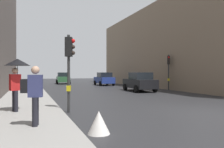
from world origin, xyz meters
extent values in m
plane|color=#28282B|center=(0.00, 0.00, 0.00)|extent=(120.00, 120.00, 0.00)
cube|color=gray|center=(-7.42, 6.00, 0.08)|extent=(2.93, 40.00, 0.16)
cube|color=gray|center=(11.96, 15.86, 4.85)|extent=(12.00, 30.06, 9.69)
cylinder|color=#2D2D2D|center=(-5.66, 2.08, 1.68)|extent=(0.12, 0.12, 3.37)
cube|color=black|center=(-5.66, 2.08, 2.85)|extent=(0.36, 0.33, 0.84)
cube|color=yellow|center=(-5.66, 2.08, 1.05)|extent=(0.22, 0.24, 0.24)
sphere|color=red|center=(-5.48, 2.02, 3.11)|extent=(0.18, 0.18, 0.18)
sphere|color=#2D231E|center=(-5.48, 2.02, 2.85)|extent=(0.18, 0.18, 0.18)
sphere|color=#2D231E|center=(-5.48, 2.02, 2.59)|extent=(0.18, 0.18, 0.18)
cylinder|color=#2D2D2D|center=(5.66, 11.13, 1.75)|extent=(0.12, 0.12, 3.49)
cube|color=black|center=(5.66, 11.13, 2.97)|extent=(0.35, 0.38, 0.84)
cube|color=yellow|center=(5.66, 11.13, 1.05)|extent=(0.25, 0.23, 0.24)
sphere|color=red|center=(5.57, 10.96, 3.23)|extent=(0.18, 0.18, 0.18)
sphere|color=#2D231E|center=(5.57, 10.96, 2.97)|extent=(0.18, 0.18, 0.18)
sphere|color=#2D231E|center=(5.57, 10.96, 2.71)|extent=(0.18, 0.18, 0.18)
cube|color=#2D6038|center=(-2.29, 27.68, 0.72)|extent=(2.06, 4.30, 0.80)
cube|color=black|center=(-2.27, 27.93, 1.44)|extent=(1.72, 2.10, 0.64)
cylinder|color=black|center=(-1.47, 26.28, 0.32)|extent=(0.26, 0.65, 0.64)
cylinder|color=black|center=(-3.27, 26.39, 0.32)|extent=(0.26, 0.65, 0.64)
cylinder|color=black|center=(-1.30, 28.97, 0.32)|extent=(0.26, 0.65, 0.64)
cylinder|color=black|center=(-3.10, 29.09, 0.32)|extent=(0.26, 0.65, 0.64)
cube|color=navy|center=(2.41, 21.60, 0.72)|extent=(1.86, 4.22, 0.80)
cube|color=black|center=(2.41, 21.35, 1.44)|extent=(1.63, 2.02, 0.64)
cylinder|color=black|center=(1.53, 22.96, 0.32)|extent=(0.23, 0.64, 0.64)
cylinder|color=black|center=(3.33, 22.94, 0.32)|extent=(0.23, 0.64, 0.64)
cylinder|color=black|center=(1.49, 20.26, 0.32)|extent=(0.23, 0.64, 0.64)
cylinder|color=black|center=(3.29, 20.24, 0.32)|extent=(0.23, 0.64, 0.64)
cube|color=black|center=(2.41, 11.07, 0.72)|extent=(2.03, 4.29, 0.80)
cube|color=black|center=(2.39, 10.82, 1.44)|extent=(1.71, 2.09, 0.64)
cylinder|color=black|center=(1.58, 12.47, 0.32)|extent=(0.25, 0.65, 0.64)
cylinder|color=black|center=(3.38, 12.37, 0.32)|extent=(0.25, 0.65, 0.64)
cylinder|color=black|center=(1.43, 9.78, 0.32)|extent=(0.25, 0.65, 0.64)
cylinder|color=black|center=(3.23, 9.68, 0.32)|extent=(0.25, 0.65, 0.64)
cylinder|color=black|center=(-7.84, 2.26, 0.58)|extent=(0.16, 0.16, 0.85)
cylinder|color=black|center=(-7.77, 2.07, 0.58)|extent=(0.16, 0.16, 0.85)
cube|color=red|center=(-7.81, 2.16, 1.34)|extent=(0.47, 0.39, 0.66)
sphere|color=tan|center=(-7.81, 2.16, 1.81)|extent=(0.24, 0.24, 0.24)
cylinder|color=black|center=(-7.71, 2.20, 1.59)|extent=(0.02, 0.02, 0.90)
cone|color=black|center=(-7.71, 2.20, 2.16)|extent=(1.00, 1.00, 0.28)
cylinder|color=black|center=(-7.08, -0.59, 0.58)|extent=(0.16, 0.16, 0.85)
cylinder|color=black|center=(-7.12, -0.79, 0.58)|extent=(0.16, 0.16, 0.85)
cube|color=navy|center=(-7.10, -0.69, 1.34)|extent=(0.44, 0.33, 0.66)
sphere|color=tan|center=(-7.10, -0.69, 1.81)|extent=(0.24, 0.24, 0.24)
cube|color=black|center=(-7.40, -0.63, 1.34)|extent=(0.25, 0.31, 0.40)
cone|color=silver|center=(-5.43, -1.63, 0.33)|extent=(0.64, 0.64, 0.65)
camera|label=1|loc=(-7.29, -7.71, 1.73)|focal=36.08mm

